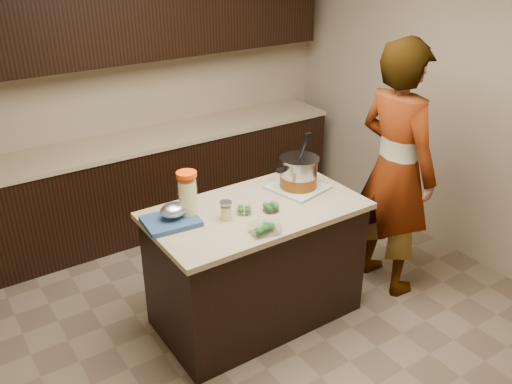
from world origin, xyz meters
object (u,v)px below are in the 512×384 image
lemonade_pitcher (188,197)px  island (256,264)px  person (395,170)px  stock_pot (299,174)px

lemonade_pitcher → island: bearing=-16.3°
island → person: (1.12, -0.19, 0.53)m
island → stock_pot: size_ratio=3.65×
island → person: 1.25m
stock_pot → person: bearing=-25.6°
island → lemonade_pitcher: lemonade_pitcher is taller
island → person: size_ratio=0.75×
island → lemonade_pitcher: size_ratio=4.57×
stock_pot → lemonade_pitcher: bearing=173.1°
island → lemonade_pitcher: 0.75m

